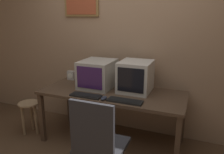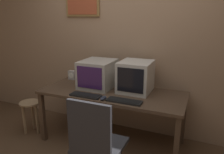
{
  "view_description": "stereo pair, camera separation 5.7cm",
  "coord_description": "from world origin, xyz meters",
  "px_view_note": "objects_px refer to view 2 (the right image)",
  "views": [
    {
      "loc": [
        0.99,
        -1.52,
        1.66
      ],
      "look_at": [
        0.0,
        0.93,
        0.92
      ],
      "focal_mm": 35.0,
      "sensor_mm": 36.0,
      "label": 1
    },
    {
      "loc": [
        1.05,
        -1.5,
        1.66
      ],
      "look_at": [
        0.0,
        0.93,
        0.92
      ],
      "focal_mm": 35.0,
      "sensor_mm": 36.0,
      "label": 2
    }
  ],
  "objects_px": {
    "monitor_left": "(98,74)",
    "mouse_near_keyboard": "(103,98)",
    "monitor_right": "(136,76)",
    "keyboard_main": "(86,95)",
    "keyboard_side": "(124,101)",
    "office_chair": "(97,153)",
    "desk_clock": "(72,75)",
    "side_stool": "(31,110)"
  },
  "relations": [
    {
      "from": "mouse_near_keyboard",
      "to": "desk_clock",
      "type": "distance_m",
      "value": 0.98
    },
    {
      "from": "monitor_left",
      "to": "office_chair",
      "type": "xyz_separation_m",
      "value": [
        0.47,
        -0.97,
        -0.48
      ]
    },
    {
      "from": "monitor_left",
      "to": "monitor_right",
      "type": "height_order",
      "value": "monitor_right"
    },
    {
      "from": "monitor_right",
      "to": "keyboard_main",
      "type": "xyz_separation_m",
      "value": [
        -0.49,
        -0.42,
        -0.18
      ]
    },
    {
      "from": "mouse_near_keyboard",
      "to": "desk_clock",
      "type": "relative_size",
      "value": 0.89
    },
    {
      "from": "monitor_right",
      "to": "office_chair",
      "type": "distance_m",
      "value": 1.12
    },
    {
      "from": "office_chair",
      "to": "monitor_left",
      "type": "bearing_deg",
      "value": 116.0
    },
    {
      "from": "keyboard_side",
      "to": "side_stool",
      "type": "height_order",
      "value": "keyboard_side"
    },
    {
      "from": "desk_clock",
      "to": "monitor_left",
      "type": "bearing_deg",
      "value": -17.56
    },
    {
      "from": "keyboard_main",
      "to": "office_chair",
      "type": "xyz_separation_m",
      "value": [
        0.45,
        -0.58,
        -0.31
      ]
    },
    {
      "from": "keyboard_main",
      "to": "office_chair",
      "type": "relative_size",
      "value": 0.39
    },
    {
      "from": "side_stool",
      "to": "mouse_near_keyboard",
      "type": "bearing_deg",
      "value": -2.84
    },
    {
      "from": "monitor_left",
      "to": "mouse_near_keyboard",
      "type": "distance_m",
      "value": 0.51
    },
    {
      "from": "keyboard_side",
      "to": "mouse_near_keyboard",
      "type": "relative_size",
      "value": 3.4
    },
    {
      "from": "keyboard_main",
      "to": "monitor_right",
      "type": "bearing_deg",
      "value": 40.61
    },
    {
      "from": "monitor_right",
      "to": "keyboard_side",
      "type": "distance_m",
      "value": 0.45
    },
    {
      "from": "monitor_right",
      "to": "keyboard_side",
      "type": "bearing_deg",
      "value": -90.1
    },
    {
      "from": "monitor_left",
      "to": "keyboard_side",
      "type": "bearing_deg",
      "value": -35.92
    },
    {
      "from": "monitor_left",
      "to": "mouse_near_keyboard",
      "type": "bearing_deg",
      "value": -56.05
    },
    {
      "from": "keyboard_main",
      "to": "mouse_near_keyboard",
      "type": "height_order",
      "value": "mouse_near_keyboard"
    },
    {
      "from": "mouse_near_keyboard",
      "to": "desk_clock",
      "type": "height_order",
      "value": "desk_clock"
    },
    {
      "from": "monitor_right",
      "to": "keyboard_side",
      "type": "relative_size",
      "value": 1.1
    },
    {
      "from": "monitor_right",
      "to": "office_chair",
      "type": "bearing_deg",
      "value": -92.59
    },
    {
      "from": "office_chair",
      "to": "side_stool",
      "type": "distance_m",
      "value": 1.54
    },
    {
      "from": "keyboard_main",
      "to": "keyboard_side",
      "type": "relative_size",
      "value": 0.96
    },
    {
      "from": "keyboard_side",
      "to": "keyboard_main",
      "type": "bearing_deg",
      "value": -178.5
    },
    {
      "from": "mouse_near_keyboard",
      "to": "office_chair",
      "type": "bearing_deg",
      "value": -70.32
    },
    {
      "from": "desk_clock",
      "to": "monitor_right",
      "type": "bearing_deg",
      "value": -7.18
    },
    {
      "from": "side_stool",
      "to": "office_chair",
      "type": "bearing_deg",
      "value": -24.22
    },
    {
      "from": "keyboard_main",
      "to": "desk_clock",
      "type": "height_order",
      "value": "desk_clock"
    },
    {
      "from": "desk_clock",
      "to": "mouse_near_keyboard",
      "type": "bearing_deg",
      "value": -35.44
    },
    {
      "from": "keyboard_main",
      "to": "office_chair",
      "type": "height_order",
      "value": "office_chair"
    },
    {
      "from": "monitor_right",
      "to": "mouse_near_keyboard",
      "type": "xyz_separation_m",
      "value": [
        -0.25,
        -0.44,
        -0.18
      ]
    },
    {
      "from": "monitor_right",
      "to": "side_stool",
      "type": "distance_m",
      "value": 1.6
    },
    {
      "from": "desk_clock",
      "to": "keyboard_main",
      "type": "bearing_deg",
      "value": -45.13
    },
    {
      "from": "monitor_right",
      "to": "mouse_near_keyboard",
      "type": "relative_size",
      "value": 3.73
    },
    {
      "from": "keyboard_main",
      "to": "desk_clock",
      "type": "distance_m",
      "value": 0.79
    },
    {
      "from": "mouse_near_keyboard",
      "to": "office_chair",
      "type": "xyz_separation_m",
      "value": [
        0.2,
        -0.57,
        -0.31
      ]
    },
    {
      "from": "keyboard_main",
      "to": "mouse_near_keyboard",
      "type": "xyz_separation_m",
      "value": [
        0.24,
        -0.01,
        0.01
      ]
    },
    {
      "from": "monitor_right",
      "to": "mouse_near_keyboard",
      "type": "distance_m",
      "value": 0.53
    },
    {
      "from": "monitor_right",
      "to": "keyboard_main",
      "type": "height_order",
      "value": "monitor_right"
    },
    {
      "from": "monitor_right",
      "to": "office_chair",
      "type": "xyz_separation_m",
      "value": [
        -0.05,
        -1.01,
        -0.49
      ]
    }
  ]
}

